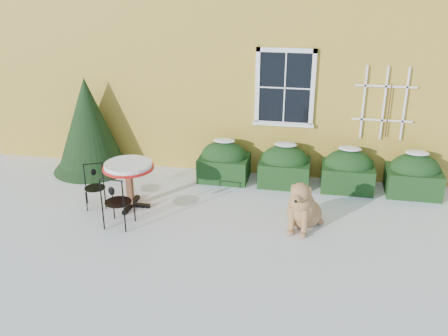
% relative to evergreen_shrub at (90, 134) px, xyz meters
% --- Properties ---
extents(ground, '(80.00, 80.00, 0.00)m').
position_rel_evergreen_shrub_xyz_m(ground, '(3.35, -2.53, -0.85)').
color(ground, white).
rests_on(ground, ground).
extents(house, '(12.40, 8.40, 6.40)m').
position_rel_evergreen_shrub_xyz_m(house, '(3.35, 4.46, 2.37)').
color(house, gold).
rests_on(house, ground).
extents(hedge_row, '(4.95, 0.80, 0.91)m').
position_rel_evergreen_shrub_xyz_m(hedge_row, '(5.00, 0.02, -0.45)').
color(hedge_row, black).
rests_on(hedge_row, ground).
extents(evergreen_shrub, '(1.74, 1.74, 2.11)m').
position_rel_evergreen_shrub_xyz_m(evergreen_shrub, '(0.00, 0.00, 0.00)').
color(evergreen_shrub, black).
rests_on(evergreen_shrub, ground).
extents(bistro_table, '(0.97, 0.97, 0.90)m').
position_rel_evergreen_shrub_xyz_m(bistro_table, '(1.54, -1.63, -0.10)').
color(bistro_table, black).
rests_on(bistro_table, ground).
extents(patio_chair_near, '(0.47, 0.47, 0.98)m').
position_rel_evergreen_shrub_xyz_m(patio_chair_near, '(1.61, -2.43, -0.36)').
color(patio_chair_near, black).
rests_on(patio_chair_near, ground).
extents(patio_chair_far, '(0.49, 0.48, 0.83)m').
position_rel_evergreen_shrub_xyz_m(patio_chair_far, '(0.86, -1.72, -0.44)').
color(patio_chair_far, black).
rests_on(patio_chair_far, ground).
extents(dog, '(0.76, 1.04, 0.98)m').
position_rel_evergreen_shrub_xyz_m(dog, '(4.82, -1.88, -0.45)').
color(dog, '#B0804F').
rests_on(dog, ground).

